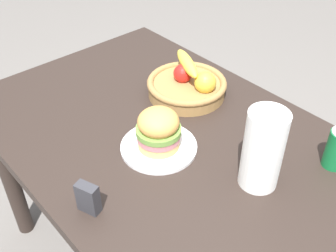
% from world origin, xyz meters
% --- Properties ---
extents(dining_table, '(1.40, 0.90, 0.75)m').
position_xyz_m(dining_table, '(0.00, 0.00, 0.65)').
color(dining_table, '#2D231E').
rests_on(dining_table, ground_plane).
extents(plate, '(0.24, 0.24, 0.01)m').
position_xyz_m(plate, '(0.01, -0.07, 0.76)').
color(plate, white).
rests_on(plate, dining_table).
extents(sandwich, '(0.14, 0.14, 0.13)m').
position_xyz_m(sandwich, '(0.01, -0.07, 0.83)').
color(sandwich, '#DBAD60').
rests_on(sandwich, plate).
extents(fruit_basket, '(0.29, 0.29, 0.14)m').
position_xyz_m(fruit_basket, '(-0.15, 0.21, 0.79)').
color(fruit_basket, '#9E7542').
rests_on(fruit_basket, dining_table).
extents(paper_towel_roll, '(0.11, 0.11, 0.24)m').
position_xyz_m(paper_towel_roll, '(0.31, 0.05, 0.87)').
color(paper_towel_roll, white).
rests_on(paper_towel_roll, dining_table).
extents(napkin_holder, '(0.07, 0.05, 0.09)m').
position_xyz_m(napkin_holder, '(0.08, -0.36, 0.80)').
color(napkin_holder, '#333338').
rests_on(napkin_holder, dining_table).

